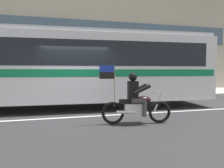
{
  "coord_description": "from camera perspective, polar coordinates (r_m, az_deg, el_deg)",
  "views": [
    {
      "loc": [
        -0.6,
        -7.79,
        1.62
      ],
      "look_at": [
        1.37,
        -0.23,
        1.11
      ],
      "focal_mm": 33.13,
      "sensor_mm": 36.0,
      "label": 1
    }
  ],
  "objects": [
    {
      "name": "transit_bus",
      "position": [
        8.98,
        -14.56,
        5.29
      ],
      "size": [
        13.27,
        3.15,
        3.22
      ],
      "color": "silver",
      "rests_on": "ground_plane"
    },
    {
      "name": "office_building_facade",
      "position": [
        15.92,
        -12.61,
        21.09
      ],
      "size": [
        28.0,
        0.89,
        12.77
      ],
      "color": "gray",
      "rests_on": "ground_plane"
    },
    {
      "name": "sidewalk_curb",
      "position": [
        12.99,
        -11.86,
        -3.18
      ],
      "size": [
        28.0,
        3.8,
        0.15
      ],
      "primitive_type": "cube",
      "color": "#B7B2A8",
      "rests_on": "ground_plane"
    },
    {
      "name": "lane_center_stripe",
      "position": [
        7.39,
        -9.7,
        -8.97
      ],
      "size": [
        26.6,
        0.14,
        0.01
      ],
      "primitive_type": "cube",
      "color": "silver",
      "rests_on": "ground_plane"
    },
    {
      "name": "motorcycle_with_rider",
      "position": [
        6.33,
        6.58,
        -4.97
      ],
      "size": [
        2.18,
        0.69,
        1.78
      ],
      "color": "black",
      "rests_on": "ground_plane"
    },
    {
      "name": "ground_plane",
      "position": [
        7.98,
        -10.07,
        -8.06
      ],
      "size": [
        60.0,
        60.0,
        0.0
      ],
      "primitive_type": "plane",
      "color": "#2B2B2D"
    }
  ]
}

